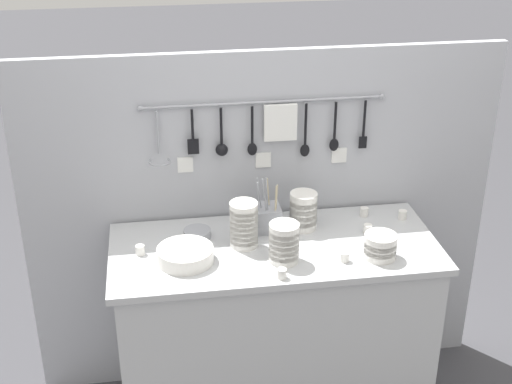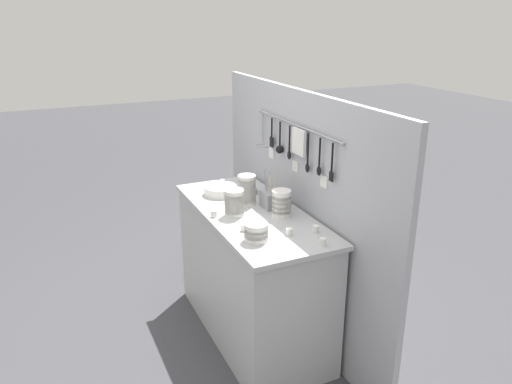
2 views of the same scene
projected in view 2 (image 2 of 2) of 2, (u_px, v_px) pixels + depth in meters
The scene contains 16 objects.
ground_plane at pixel (252, 330), 3.58m from camera, with size 20.00×20.00×0.00m, color #424247.
counter at pixel (252, 273), 3.43m from camera, with size 1.42×0.62×0.92m.
back_wall at pixel (297, 213), 3.43m from camera, with size 2.22×0.11×1.70m.
bowl_stack_wide_centre at pixel (281, 203), 3.16m from camera, with size 0.12×0.12×0.17m.
bowl_stack_nested_right at pixel (234, 203), 3.18m from camera, with size 0.13×0.13×0.17m.
bowl_stack_short_front at pixel (256, 232), 2.83m from camera, with size 0.14×0.14×0.11m.
bowl_stack_tall_left at pixel (247, 190), 3.36m from camera, with size 0.12×0.12×0.21m.
plate_stack at pixel (220, 190), 3.56m from camera, with size 0.24×0.24×0.06m.
steel_mixing_bowl at pixel (249, 191), 3.59m from camera, with size 0.12×0.12×0.04m.
cutlery_caddy at pixel (272, 199), 3.32m from camera, with size 0.13×0.13×0.27m.
cup_beside_plates at pixel (316, 229), 2.95m from camera, with size 0.04×0.04×0.04m.
cup_mid_row at pixel (323, 242), 2.79m from camera, with size 0.04×0.04×0.04m.
cup_back_left at pixel (222, 182), 3.76m from camera, with size 0.04×0.04×0.04m.
cup_front_left at pixel (289, 232), 2.91m from camera, with size 0.04×0.04×0.04m.
cup_edge_near at pixel (214, 214), 3.18m from camera, with size 0.04×0.04×0.04m.
cup_edge_far at pixel (244, 228), 2.97m from camera, with size 0.04×0.04×0.04m.
Camera 2 is at (2.77, -1.24, 2.15)m, focal length 35.00 mm.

